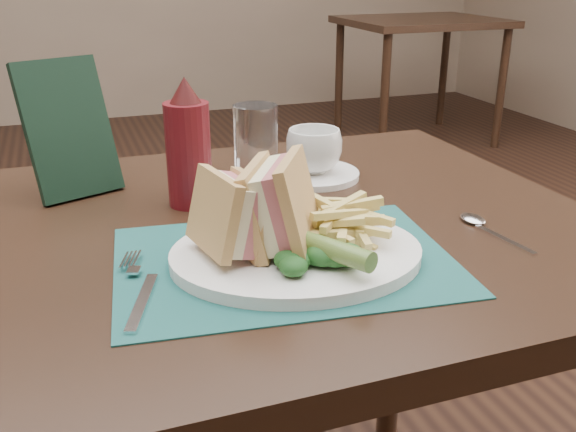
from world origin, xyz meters
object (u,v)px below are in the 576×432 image
Objects in this scene: plate at (296,254)px; sandwich_half_b at (263,202)px; placemat at (284,260)px; sandwich_half_a at (214,217)px; saucer at (314,174)px; ketchup_bottle at (188,143)px; drinking_glass at (256,147)px; table_bg_right at (417,81)px; check_presenter at (68,129)px; coffee_cup at (314,151)px.

sandwich_half_b reaches higher than plate.
placemat is 0.02m from plate.
saucer is (0.23, 0.28, -0.06)m from sandwich_half_a.
plate is at bearing -71.31° from ketchup_bottle.
sandwich_half_a is at bearing -176.33° from plate.
drinking_glass reaches higher than plate.
table_bg_right is 4.84× the size of ketchup_bottle.
check_presenter reaches higher than saucer.
plate is 0.42m from check_presenter.
check_presenter is at bearing 152.94° from sandwich_half_b.
drinking_glass reaches higher than table_bg_right.
ketchup_bottle reaches higher than drinking_glass.
check_presenter is (-0.37, 0.06, 0.10)m from saucer.
check_presenter reaches higher than plate.
sandwich_half_b is 0.75× the size of saucer.
ketchup_bottle is at bearing -56.24° from check_presenter.
sandwich_half_b is at bearing 159.59° from plate.
plate is (-1.86, -2.86, 0.38)m from table_bg_right.
plate is at bearing -21.98° from placemat.
placemat is 0.08m from sandwich_half_b.
drinking_glass is at bearing 80.01° from placemat.
ketchup_bottle is (-1.94, -2.62, 0.47)m from table_bg_right.
coffee_cup is at bearing 88.36° from sandwich_half_b.
ketchup_bottle is at bearing -165.99° from coffee_cup.
placemat is 0.25m from ketchup_bottle.
plate is at bearing -115.41° from saucer.
saucer is 0.24m from ketchup_bottle.
placemat is 1.92× the size of check_presenter.
saucer is at bearing 88.36° from sandwich_half_b.
sandwich_half_b is (0.06, 0.01, 0.01)m from sandwich_half_a.
drinking_glass is at bearing 52.68° from sandwich_half_a.
sandwich_half_b is at bearing 146.13° from placemat.
saucer is at bearing 14.01° from ketchup_bottle.
plate is at bearing -115.41° from coffee_cup.
sandwich_half_b is (-0.03, 0.02, 0.06)m from plate.
check_presenter is (-0.20, 0.32, 0.03)m from sandwich_half_b.
coffee_cup is at bearing -123.84° from table_bg_right.
check_presenter reaches higher than drinking_glass.
sandwich_half_b and drinking_glass have the same top height.
sandwich_half_b is 1.24× the size of coffee_cup.
coffee_cup is 0.44× the size of check_presenter.
coffee_cup reaches higher than placemat.
table_bg_right is 7.98× the size of sandwich_half_b.
sandwich_half_a is at bearing -88.64° from check_presenter.
saucer is 1.65× the size of coffee_cup.
sandwich_half_b is (-0.02, 0.01, 0.07)m from placemat.
ketchup_bottle is (-0.21, -0.05, 0.05)m from coffee_cup.
sandwich_half_b is 0.38m from check_presenter.
saucer is at bearing 0.00° from coffee_cup.
sandwich_half_b is at bearing -105.04° from drinking_glass.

